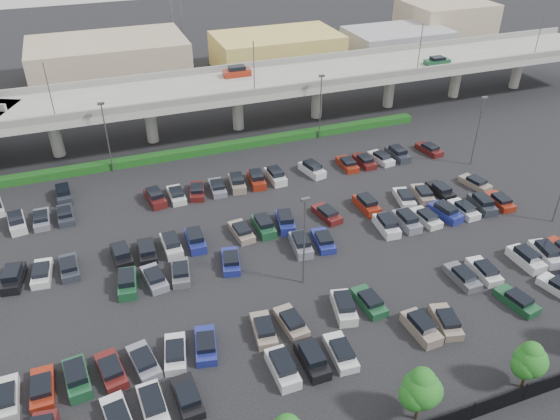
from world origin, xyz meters
TOP-DOWN VIEW (x-y plane):
  - ground at (0.00, 0.00)m, footprint 280.00×280.00m
  - overpass at (-0.25, 32.01)m, footprint 150.00×13.00m
  - hedge at (0.00, 25.00)m, footprint 66.00×1.60m
  - tree_row at (0.70, -26.53)m, footprint 65.07×3.66m
  - parked_cars at (-0.76, -3.06)m, footprint 63.15×41.69m
  - light_poles at (-4.13, 2.00)m, footprint 66.90×48.38m
  - distant_buildings at (12.38, 61.81)m, footprint 138.00×24.00m

SIDE VIEW (x-z plane):
  - ground at x=0.00m, z-range 0.00..0.00m
  - hedge at x=0.00m, z-range 0.00..1.10m
  - parked_cars at x=-0.76m, z-range -0.20..1.47m
  - tree_row at x=0.70m, z-range 0.55..6.49m
  - distant_buildings at x=12.38m, z-range -0.76..8.24m
  - light_poles at x=-4.13m, z-range 1.09..11.39m
  - overpass at x=-0.25m, z-range -0.93..14.87m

